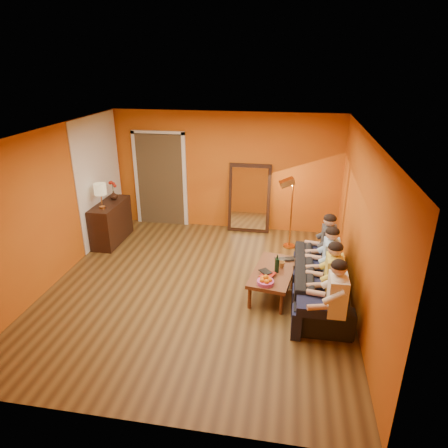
% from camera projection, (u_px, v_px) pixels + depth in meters
% --- Properties ---
extents(room_shell, '(5.00, 5.50, 2.60)m').
position_uv_depth(room_shell, '(202.00, 209.00, 6.62)').
color(room_shell, brown).
rests_on(room_shell, ground).
extents(white_accent, '(0.02, 1.90, 2.58)m').
position_uv_depth(white_accent, '(100.00, 179.00, 8.26)').
color(white_accent, white).
rests_on(white_accent, wall_left).
extents(doorway_recess, '(1.06, 0.30, 2.10)m').
position_uv_depth(doorway_recess, '(162.00, 179.00, 9.19)').
color(doorway_recess, '#3F2D19').
rests_on(doorway_recess, floor).
extents(door_jamb_left, '(0.08, 0.06, 2.20)m').
position_uv_depth(door_jamb_left, '(137.00, 179.00, 9.17)').
color(door_jamb_left, white).
rests_on(door_jamb_left, wall_back).
extents(door_jamb_right, '(0.08, 0.06, 2.20)m').
position_uv_depth(door_jamb_right, '(185.00, 181.00, 8.99)').
color(door_jamb_right, white).
rests_on(door_jamb_right, wall_back).
extents(door_header, '(1.22, 0.06, 0.08)m').
position_uv_depth(door_header, '(158.00, 133.00, 8.67)').
color(door_header, white).
rests_on(door_header, wall_back).
extents(mirror_frame, '(0.92, 0.27, 1.51)m').
position_uv_depth(mirror_frame, '(249.00, 198.00, 8.79)').
color(mirror_frame, black).
rests_on(mirror_frame, floor).
extents(mirror_glass, '(0.78, 0.21, 1.35)m').
position_uv_depth(mirror_glass, '(249.00, 199.00, 8.76)').
color(mirror_glass, white).
rests_on(mirror_glass, mirror_frame).
extents(sideboard, '(0.44, 1.18, 0.85)m').
position_uv_depth(sideboard, '(111.00, 222.00, 8.38)').
color(sideboard, black).
rests_on(sideboard, floor).
extents(table_lamp, '(0.24, 0.24, 0.51)m').
position_uv_depth(table_lamp, '(101.00, 196.00, 7.85)').
color(table_lamp, beige).
rests_on(table_lamp, sideboard).
extents(sofa, '(2.16, 0.84, 0.63)m').
position_uv_depth(sofa, '(321.00, 281.00, 6.37)').
color(sofa, black).
rests_on(sofa, floor).
extents(coffee_table, '(0.80, 1.30, 0.42)m').
position_uv_depth(coffee_table, '(273.00, 282.00, 6.57)').
color(coffee_table, brown).
rests_on(coffee_table, floor).
extents(floor_lamp, '(0.35, 0.30, 1.44)m').
position_uv_depth(floor_lamp, '(291.00, 214.00, 7.99)').
color(floor_lamp, '#D3873E').
rests_on(floor_lamp, floor).
extents(dog, '(0.45, 0.60, 0.63)m').
position_uv_depth(dog, '(302.00, 274.00, 6.60)').
color(dog, '#A46A4A').
rests_on(dog, floor).
extents(person_far_left, '(0.70, 0.44, 1.22)m').
position_uv_depth(person_far_left, '(336.00, 301.00, 5.33)').
color(person_far_left, silver).
rests_on(person_far_left, sofa).
extents(person_mid_left, '(0.70, 0.44, 1.22)m').
position_uv_depth(person_mid_left, '(333.00, 280.00, 5.83)').
color(person_mid_left, gold).
rests_on(person_mid_left, sofa).
extents(person_mid_right, '(0.70, 0.44, 1.22)m').
position_uv_depth(person_mid_right, '(330.00, 263.00, 6.33)').
color(person_mid_right, '#9CC6F2').
rests_on(person_mid_right, sofa).
extents(person_far_right, '(0.70, 0.44, 1.22)m').
position_uv_depth(person_far_right, '(328.00, 248.00, 6.83)').
color(person_far_right, '#34353A').
rests_on(person_far_right, sofa).
extents(fruit_bowl, '(0.26, 0.26, 0.16)m').
position_uv_depth(fruit_bowl, '(266.00, 279.00, 6.07)').
color(fruit_bowl, '#CA4795').
rests_on(fruit_bowl, coffee_table).
extents(wine_bottle, '(0.07, 0.07, 0.31)m').
position_uv_depth(wine_bottle, '(277.00, 264.00, 6.38)').
color(wine_bottle, black).
rests_on(wine_bottle, coffee_table).
extents(tumbler, '(0.14, 0.14, 0.10)m').
position_uv_depth(tumbler, '(282.00, 265.00, 6.56)').
color(tumbler, '#B27F3F').
rests_on(tumbler, coffee_table).
extents(laptop, '(0.39, 0.30, 0.03)m').
position_uv_depth(laptop, '(285.00, 261.00, 6.77)').
color(laptop, black).
rests_on(laptop, coffee_table).
extents(book_lower, '(0.22, 0.28, 0.03)m').
position_uv_depth(book_lower, '(262.00, 275.00, 6.33)').
color(book_lower, black).
rests_on(book_lower, coffee_table).
extents(book_mid, '(0.27, 0.31, 0.02)m').
position_uv_depth(book_mid, '(262.00, 273.00, 6.33)').
color(book_mid, '#B22314').
rests_on(book_mid, book_lower).
extents(book_upper, '(0.24, 0.25, 0.02)m').
position_uv_depth(book_upper, '(262.00, 273.00, 6.31)').
color(book_upper, black).
rests_on(book_upper, book_mid).
extents(vase, '(0.17, 0.17, 0.18)m').
position_uv_depth(vase, '(114.00, 195.00, 8.41)').
color(vase, black).
rests_on(vase, sideboard).
extents(flowers, '(0.17, 0.17, 0.42)m').
position_uv_depth(flowers, '(112.00, 184.00, 8.32)').
color(flowers, '#B22314').
rests_on(flowers, vase).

